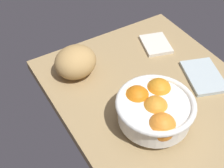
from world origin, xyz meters
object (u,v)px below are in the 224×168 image
object	(u,v)px
napkin_folded	(156,44)
bread_loaf	(75,62)
napkin_spare	(203,76)
fruit_bowl	(154,109)

from	to	relation	value
napkin_folded	bread_loaf	bearing A→B (deg)	87.13
bread_loaf	napkin_spare	distance (cm)	39.67
fruit_bowl	bread_loaf	bearing A→B (deg)	17.49
bread_loaf	napkin_spare	size ratio (longest dim) A/B	0.87
napkin_spare	napkin_folded	bearing A→B (deg)	8.49
fruit_bowl	napkin_folded	bearing A→B (deg)	-38.10
bread_loaf	napkin_spare	xyz separation A→B (cm)	(-21.93, -32.80, -4.16)
fruit_bowl	napkin_folded	size ratio (longest dim) A/B	1.85
fruit_bowl	bread_loaf	xyz separation A→B (cm)	(28.13, 8.86, -0.96)
bread_loaf	napkin_folded	bearing A→B (deg)	-92.87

